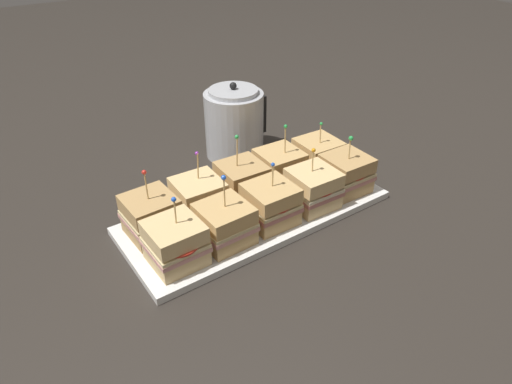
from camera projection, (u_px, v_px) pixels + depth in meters
The scene contains 13 objects.
ground_plane at pixel (256, 215), 1.11m from camera, with size 6.00×6.00×0.00m, color #2D2823.
serving_platter at pixel (256, 212), 1.11m from camera, with size 0.65×0.27×0.02m.
sandwich_front_far_left at pixel (175, 243), 0.92m from camera, with size 0.11×0.11×0.16m.
sandwich_front_left at pixel (225, 224), 0.98m from camera, with size 0.11×0.11×0.17m.
sandwich_front_center at pixel (271, 204), 1.04m from camera, with size 0.11×0.11×0.15m.
sandwich_front_right at pixel (313, 188), 1.10m from camera, with size 0.11×0.11×0.15m.
sandwich_front_far_right at pixel (346, 173), 1.15m from camera, with size 0.11×0.11×0.16m.
sandwich_back_far_left at pixel (151, 216), 1.00m from camera, with size 0.11×0.11×0.17m.
sandwich_back_left at pixel (199, 199), 1.06m from camera, with size 0.11×0.12×0.16m.
sandwich_back_center at pixel (241, 182), 1.12m from camera, with size 0.12×0.12×0.18m.
sandwich_back_right at pixel (280, 168), 1.18m from camera, with size 0.12×0.12×0.17m.
sandwich_back_far_right at pixel (318, 156), 1.24m from camera, with size 0.12×0.12×0.15m.
kettle_steel at pixel (234, 123), 1.32m from camera, with size 0.19×0.17×0.22m.
Camera 1 is at (-0.52, -0.74, 0.66)m, focal length 32.00 mm.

